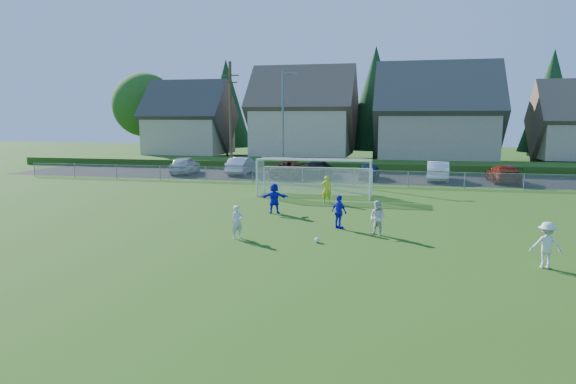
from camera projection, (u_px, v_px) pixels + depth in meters
The scene contains 23 objects.
ground at pixel (239, 262), 18.20m from camera, with size 160.00×160.00×0.00m, color #193D0C.
asphalt_lot at pixel (337, 177), 44.75m from camera, with size 60.00×60.00×0.00m, color black.
grass_embankment at pixel (346, 165), 51.94m from camera, with size 70.00×6.00×0.80m, color #1E420F.
soccer_ball at pixel (317, 240), 21.06m from camera, with size 0.22×0.22×0.22m, color white.
player_white_a at pixel (237, 222), 21.72m from camera, with size 0.52×0.34×1.41m, color silver.
player_white_b at pixel (378, 218), 22.26m from camera, with size 0.75×0.58×1.53m, color silver.
player_white_c at pixel (546, 245), 17.43m from camera, with size 1.03×0.59×1.60m, color silver.
player_blue_a at pixel (339, 212), 23.67m from camera, with size 0.92×0.38×1.56m, color #1715C8.
player_blue_b at pixel (274, 198), 27.52m from camera, with size 1.51×0.48×1.63m, color #1715C8.
goalkeeper at pixel (327, 189), 30.87m from camera, with size 0.61×0.40×1.66m, color yellow.
car_a at pixel (185, 165), 47.03m from camera, with size 1.89×4.70×1.60m, color #B5BABE.
car_b at pixel (242, 166), 46.74m from camera, with size 1.66×4.76×1.57m, color silver.
car_c at pixel (291, 169), 44.44m from camera, with size 2.44×5.29×1.47m, color #521509.
car_d at pixel (318, 168), 45.21m from camera, with size 1.91×4.70×1.36m, color black.
car_e at pixel (369, 171), 43.18m from camera, with size 1.60×3.98×1.36m, color #132243.
car_f at pixel (438, 171), 41.87m from camera, with size 1.68×4.82×1.59m, color white.
car_g at pixel (503, 174), 40.58m from camera, with size 2.02×4.96×1.44m, color #641B0B.
soccer_goal at pixel (315, 171), 33.46m from camera, with size 7.42×1.90×2.50m.
chainlink_fence at pixel (328, 177), 39.35m from camera, with size 52.06×0.06×1.20m.
streetlight at pixel (283, 121), 43.58m from camera, with size 1.38×0.18×9.00m.
utility_pole at pixel (231, 117), 45.60m from camera, with size 1.60×0.26×10.00m.
houses_row at pixel (372, 98), 57.73m from camera, with size 53.90×11.45×13.27m.
tree_row at pixel (368, 103), 64.05m from camera, with size 65.98×12.36×13.80m.
Camera 1 is at (5.59, -16.84, 5.07)m, focal length 32.00 mm.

